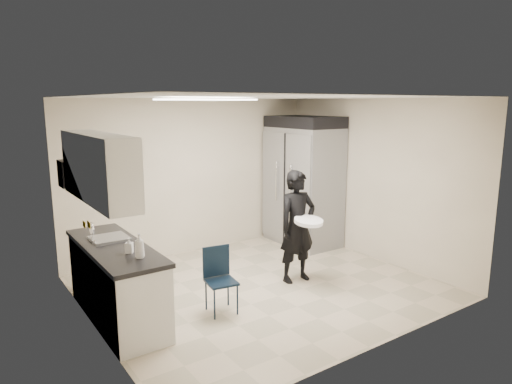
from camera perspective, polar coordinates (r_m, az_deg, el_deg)
floor at (r=6.52m, az=0.67°, el=-11.74°), size 4.50×4.50×0.00m
ceiling at (r=6.01m, az=0.73°, el=11.77°), size 4.50×4.50×0.00m
back_wall at (r=7.82m, az=-7.83°, el=1.94°), size 4.50×0.00×4.50m
left_wall at (r=5.19m, az=-20.01°, el=-3.27°), size 0.00×4.00×4.00m
right_wall at (r=7.64m, az=14.60°, el=1.47°), size 0.00×4.00×4.00m
ceiling_panel at (r=6.03m, az=-6.28°, el=11.42°), size 1.20×0.60×0.02m
lower_counter at (r=5.72m, az=-17.01°, el=-10.94°), size 0.60×1.90×0.86m
countertop at (r=5.57m, az=-17.27°, el=-6.59°), size 0.64×1.95×0.05m
sink at (r=5.81m, az=-17.83°, el=-6.05°), size 0.42×0.40×0.14m
faucet at (r=5.72m, az=-19.84°, el=-4.89°), size 0.02×0.02×0.24m
upper_cabinets at (r=5.33m, az=-19.13°, el=2.90°), size 0.35×1.80×0.75m
towel_dispenser at (r=6.45m, az=-22.37°, el=2.16°), size 0.22×0.30×0.35m
notice_sticker_left at (r=5.31m, az=-20.17°, el=-3.87°), size 0.00×0.12×0.07m
notice_sticker_right at (r=5.51m, az=-20.68°, el=-3.81°), size 0.00×0.12×0.07m
commercial_fridge at (r=8.27m, az=5.92°, el=0.73°), size 0.80×1.35×2.10m
fridge_compressor at (r=8.15m, az=6.08°, el=8.71°), size 0.80×1.35×0.20m
folding_chair at (r=5.66m, az=-4.36°, el=-11.16°), size 0.40×0.40×0.78m
man_tuxedo at (r=6.52m, az=5.21°, el=-4.31°), size 0.61×0.42×1.61m
bucket_lid at (r=6.29m, az=6.59°, el=-3.64°), size 0.42×0.42×0.05m
soap_bottle_a at (r=5.00m, az=-14.37°, el=-6.54°), size 0.11×0.11×0.27m
soap_bottle_b at (r=5.21m, az=-15.59°, el=-6.43°), size 0.11×0.11×0.17m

